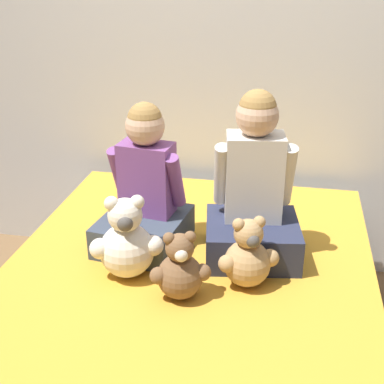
# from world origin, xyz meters

# --- Properties ---
(wall_behind_bed) EXTENTS (8.00, 0.06, 2.50)m
(wall_behind_bed) POSITION_xyz_m (0.00, 1.11, 1.25)
(wall_behind_bed) COLOR silver
(wall_behind_bed) RESTS_ON ground_plane
(bed) EXTENTS (1.43, 1.98, 0.52)m
(bed) POSITION_xyz_m (0.00, 0.00, 0.26)
(bed) COLOR brown
(bed) RESTS_ON ground_plane
(child_on_left) EXTENTS (0.37, 0.40, 0.59)m
(child_on_left) POSITION_xyz_m (-0.21, 0.29, 0.74)
(child_on_left) COLOR #384251
(child_on_left) RESTS_ON bed
(child_on_right) EXTENTS (0.40, 0.37, 0.66)m
(child_on_right) POSITION_xyz_m (0.23, 0.28, 0.77)
(child_on_right) COLOR #282D47
(child_on_right) RESTS_ON bed
(teddy_bear_held_by_left_child) EXTENTS (0.26, 0.20, 0.32)m
(teddy_bear_held_by_left_child) POSITION_xyz_m (-0.21, 0.04, 0.66)
(teddy_bear_held_by_left_child) COLOR silver
(teddy_bear_held_by_left_child) RESTS_ON bed
(teddy_bear_held_by_right_child) EXTENTS (0.21, 0.17, 0.27)m
(teddy_bear_held_by_right_child) POSITION_xyz_m (0.23, 0.06, 0.64)
(teddy_bear_held_by_right_child) COLOR tan
(teddy_bear_held_by_right_child) RESTS_ON bed
(teddy_bear_between_children) EXTENTS (0.20, 0.16, 0.25)m
(teddy_bear_between_children) POSITION_xyz_m (0.01, -0.06, 0.63)
(teddy_bear_between_children) COLOR brown
(teddy_bear_between_children) RESTS_ON bed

